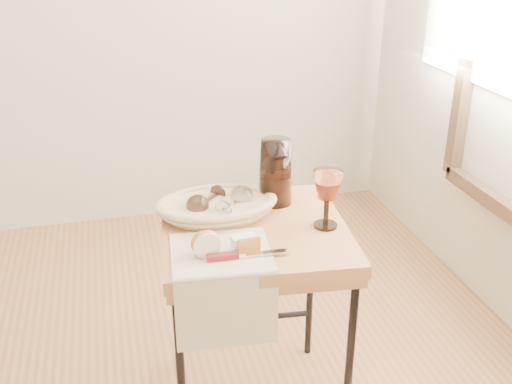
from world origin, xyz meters
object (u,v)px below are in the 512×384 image
object	(u,v)px
apple_half	(205,242)
bread_basket	(217,208)
side_table	(254,322)
goblet_lying_b	(234,202)
table_knife	(245,254)
wine_goblet	(327,199)
goblet_lying_a	(207,200)
tea_towel	(221,253)
pitcher	(275,172)

from	to	relation	value
apple_half	bread_basket	bearing A→B (deg)	66.83
side_table	goblet_lying_b	world-z (taller)	goblet_lying_b
side_table	goblet_lying_b	bearing A→B (deg)	119.95
table_knife	wine_goblet	bearing A→B (deg)	26.24
bread_basket	goblet_lying_b	distance (m)	0.06
goblet_lying_a	goblet_lying_b	world-z (taller)	goblet_lying_b
wine_goblet	tea_towel	bearing A→B (deg)	-166.63
bread_basket	apple_half	size ratio (longest dim) A/B	4.15
goblet_lying_b	pitcher	xyz separation A→B (m)	(0.15, 0.07, 0.06)
bread_basket	table_knife	world-z (taller)	bread_basket
tea_towel	table_knife	distance (m)	0.07
tea_towel	apple_half	size ratio (longest dim) A/B	3.41
goblet_lying_a	bread_basket	bearing A→B (deg)	109.87
side_table	goblet_lying_a	world-z (taller)	goblet_lying_a
tea_towel	table_knife	world-z (taller)	table_knife
goblet_lying_a	goblet_lying_b	xyz separation A→B (m)	(0.08, -0.03, 0.00)
tea_towel	apple_half	bearing A→B (deg)	-170.54
tea_towel	wine_goblet	distance (m)	0.35
goblet_lying_a	goblet_lying_b	bearing A→B (deg)	112.81
wine_goblet	bread_basket	bearing A→B (deg)	153.02
goblet_lying_b	goblet_lying_a	bearing A→B (deg)	109.70
pitcher	apple_half	bearing A→B (deg)	-134.11
bread_basket	goblet_lying_a	bearing A→B (deg)	152.71
bread_basket	goblet_lying_a	distance (m)	0.04
goblet_lying_b	pitcher	bearing A→B (deg)	-22.16
tea_towel	goblet_lying_a	world-z (taller)	goblet_lying_a
goblet_lying_a	apple_half	size ratio (longest dim) A/B	1.44
tea_towel	pitcher	bearing A→B (deg)	55.25
goblet_lying_a	apple_half	distance (m)	0.25
tea_towel	goblet_lying_a	size ratio (longest dim) A/B	2.36
side_table	table_knife	bearing A→B (deg)	-111.89
side_table	bread_basket	size ratio (longest dim) A/B	2.10
goblet_lying_b	wine_goblet	distance (m)	0.28
side_table	apple_half	size ratio (longest dim) A/B	8.71
goblet_lying_b	apple_half	size ratio (longest dim) A/B	1.51
pitcher	table_knife	bearing A→B (deg)	-118.42
bread_basket	pitcher	world-z (taller)	pitcher
side_table	table_knife	xyz separation A→B (m)	(-0.07, -0.18, 0.36)
side_table	apple_half	xyz separation A→B (m)	(-0.17, -0.14, 0.39)
apple_half	pitcher	bearing A→B (deg)	40.82
wine_goblet	table_knife	size ratio (longest dim) A/B	0.81
goblet_lying_b	tea_towel	bearing A→B (deg)	-158.21
apple_half	tea_towel	bearing A→B (deg)	-0.46
side_table	bread_basket	world-z (taller)	bread_basket
bread_basket	wine_goblet	distance (m)	0.34
side_table	bread_basket	xyz separation A→B (m)	(-0.09, 0.10, 0.37)
bread_basket	table_knife	size ratio (longest dim) A/B	1.49
tea_towel	bread_basket	size ratio (longest dim) A/B	0.82
tea_towel	apple_half	world-z (taller)	apple_half
bread_basket	goblet_lying_b	xyz separation A→B (m)	(0.05, -0.02, 0.02)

